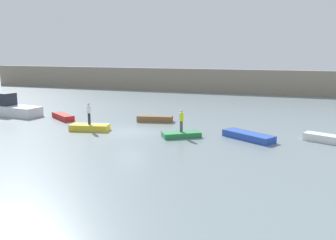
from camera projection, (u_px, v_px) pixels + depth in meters
ground_plane at (131, 132)px, 28.57m from camera, size 120.00×120.00×0.00m
embankment_wall at (209, 80)px, 55.63m from camera, size 80.00×1.20×3.57m
motorboat at (11, 108)px, 36.07m from camera, size 6.45×2.85×2.18m
rowboat_red at (63, 117)px, 33.84m from camera, size 3.31×2.68×0.51m
rowboat_yellow at (90, 127)px, 29.17m from camera, size 3.30×1.77×0.49m
rowboat_brown at (155, 119)px, 32.72m from camera, size 3.35×1.65×0.54m
rowboat_green at (181, 134)px, 26.92m from camera, size 3.08×2.60×0.39m
rowboat_blue at (248, 136)px, 26.21m from camera, size 4.04×3.19×0.49m
rowboat_white at (332, 139)px, 25.15m from camera, size 3.85×2.35×0.54m
person_hiviz_shirt at (181, 120)px, 26.71m from camera, size 0.32×0.32×1.68m
person_white_shirt at (89, 112)px, 28.94m from camera, size 0.32×0.32×1.77m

